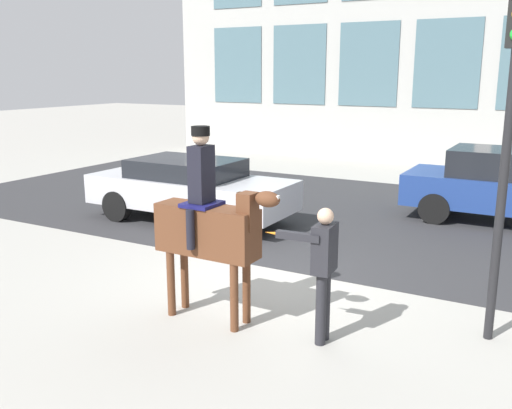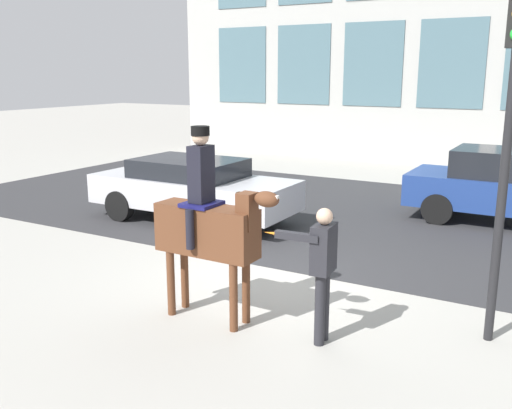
{
  "view_description": "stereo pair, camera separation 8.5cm",
  "coord_description": "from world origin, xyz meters",
  "px_view_note": "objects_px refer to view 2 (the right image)",
  "views": [
    {
      "loc": [
        4.02,
        -7.72,
        3.28
      ],
      "look_at": [
        0.29,
        -1.03,
        1.5
      ],
      "focal_mm": 40.0,
      "sensor_mm": 36.0,
      "label": 1
    },
    {
      "loc": [
        4.09,
        -7.68,
        3.28
      ],
      "look_at": [
        0.29,
        -1.03,
        1.5
      ],
      "focal_mm": 40.0,
      "sensor_mm": 36.0,
      "label": 2
    }
  ],
  "objects_px": {
    "pedestrian_bystander": "(322,265)",
    "traffic_light": "(510,111)",
    "mounted_horse_lead": "(208,225)",
    "street_car_near_lane": "(193,187)",
    "street_car_far_lane": "(507,186)"
  },
  "relations": [
    {
      "from": "mounted_horse_lead",
      "to": "pedestrian_bystander",
      "type": "distance_m",
      "value": 1.61
    },
    {
      "from": "pedestrian_bystander",
      "to": "traffic_light",
      "type": "relative_size",
      "value": 0.4
    },
    {
      "from": "street_car_far_lane",
      "to": "traffic_light",
      "type": "xyz_separation_m",
      "value": [
        0.57,
        -6.25,
        2.0
      ]
    },
    {
      "from": "traffic_light",
      "to": "street_car_far_lane",
      "type": "bearing_deg",
      "value": 95.2
    },
    {
      "from": "mounted_horse_lead",
      "to": "traffic_light",
      "type": "relative_size",
      "value": 0.61
    },
    {
      "from": "street_car_near_lane",
      "to": "street_car_far_lane",
      "type": "distance_m",
      "value": 6.95
    },
    {
      "from": "pedestrian_bystander",
      "to": "street_car_far_lane",
      "type": "distance_m",
      "value": 7.46
    },
    {
      "from": "pedestrian_bystander",
      "to": "traffic_light",
      "type": "height_order",
      "value": "traffic_light"
    },
    {
      "from": "pedestrian_bystander",
      "to": "street_car_near_lane",
      "type": "xyz_separation_m",
      "value": [
        -4.89,
        4.09,
        -0.25
      ]
    },
    {
      "from": "street_car_near_lane",
      "to": "street_car_far_lane",
      "type": "relative_size",
      "value": 1.11
    },
    {
      "from": "mounted_horse_lead",
      "to": "street_car_near_lane",
      "type": "distance_m",
      "value": 5.38
    },
    {
      "from": "mounted_horse_lead",
      "to": "pedestrian_bystander",
      "type": "bearing_deg",
      "value": 4.73
    },
    {
      "from": "mounted_horse_lead",
      "to": "pedestrian_bystander",
      "type": "height_order",
      "value": "mounted_horse_lead"
    },
    {
      "from": "mounted_horse_lead",
      "to": "street_car_far_lane",
      "type": "distance_m",
      "value": 7.99
    },
    {
      "from": "pedestrian_bystander",
      "to": "street_car_near_lane",
      "type": "distance_m",
      "value": 6.38
    }
  ]
}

